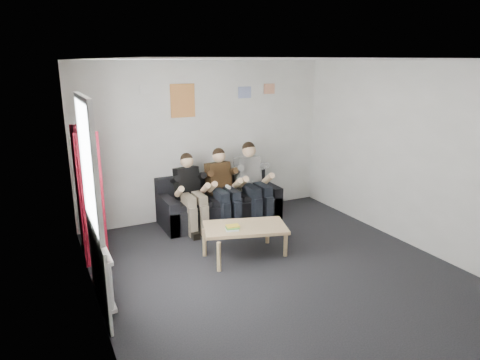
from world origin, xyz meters
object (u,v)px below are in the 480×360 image
object	(u,v)px
person_left	(191,193)
person_right	(253,183)
bookshelf	(90,193)
coffee_table	(245,230)
sofa	(219,204)
person_middle	(223,188)

from	to	relation	value
person_left	person_right	size ratio (longest dim) A/B	0.93
bookshelf	person_right	xyz separation A→B (m)	(2.72, 0.27, -0.26)
coffee_table	person_left	size ratio (longest dim) A/B	0.91
sofa	person_right	size ratio (longest dim) A/B	1.52
person_right	coffee_table	bearing A→B (deg)	-124.38
coffee_table	sofa	bearing A→B (deg)	80.59
person_right	sofa	bearing A→B (deg)	158.79
sofa	person_middle	world-z (taller)	person_middle
sofa	bookshelf	world-z (taller)	bookshelf
person_middle	person_left	bearing A→B (deg)	174.05
sofa	person_right	distance (m)	0.71
sofa	coffee_table	distance (m)	1.52
bookshelf	person_right	size ratio (longest dim) A/B	1.36
sofa	bookshelf	xyz separation A→B (m)	(-2.15, -0.47, 0.63)
sofa	coffee_table	size ratio (longest dim) A/B	1.79
coffee_table	person_middle	distance (m)	1.35
coffee_table	person_right	xyz separation A→B (m)	(0.82, 1.30, 0.25)
sofa	person_right	world-z (taller)	person_right
bookshelf	person_left	xyz separation A→B (m)	(1.58, 0.28, -0.29)
sofa	person_middle	distance (m)	0.40
sofa	person_right	xyz separation A→B (m)	(0.57, -0.20, 0.37)
person_middle	person_right	distance (m)	0.57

